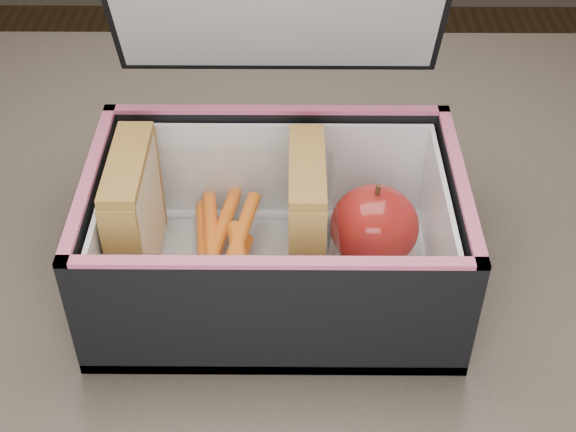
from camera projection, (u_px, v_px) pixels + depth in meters
kitchen_table at (300, 325)px, 0.75m from camera, size 1.20×0.80×0.75m
lunch_bag at (275, 223)px, 0.63m from camera, size 0.29×0.26×0.28m
plastic_tub at (222, 235)px, 0.64m from camera, size 0.18×0.13×0.07m
sandwich_left at (135, 215)px, 0.62m from camera, size 0.03×0.10×0.11m
sandwich_right at (306, 216)px, 0.62m from camera, size 0.03×0.10×0.11m
carrot_sticks at (222, 249)px, 0.65m from camera, size 0.06×0.16×0.03m
paper_napkin at (372, 259)px, 0.66m from camera, size 0.08×0.09×0.01m
red_apple at (374, 226)px, 0.64m from camera, size 0.09×0.09×0.08m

